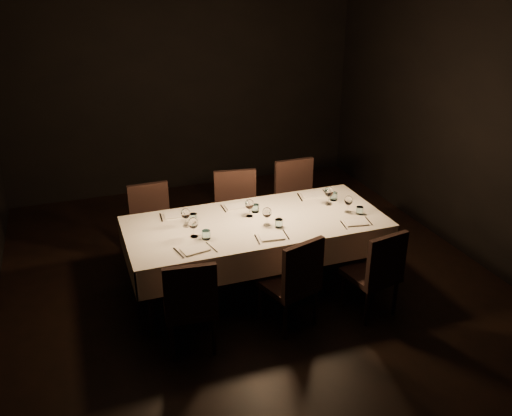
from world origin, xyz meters
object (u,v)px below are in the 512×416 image
object	(u,v)px
chair_far_left	(152,222)
chair_far_center	(237,211)
chair_far_right	(297,199)
chair_near_left	(190,302)
chair_near_right	(377,270)
chair_near_center	(295,279)
dining_table	(256,228)

from	to	relation	value
chair_far_left	chair_far_center	bearing A→B (deg)	-8.51
chair_far_center	chair_far_right	distance (m)	0.77
chair_near_left	chair_near_right	size ratio (longest dim) A/B	1.01
chair_far_right	chair_near_center	bearing A→B (deg)	-114.54
chair_far_left	chair_far_center	size ratio (longest dim) A/B	0.93
chair_near_center	chair_near_right	xyz separation A→B (m)	(0.79, -0.09, -0.01)
dining_table	chair_far_right	xyz separation A→B (m)	(0.82, 0.83, -0.15)
dining_table	chair_far_right	distance (m)	1.18
dining_table	chair_near_center	bearing A→B (deg)	-82.34
chair_near_left	chair_far_left	distance (m)	1.61
chair_near_right	chair_far_left	distance (m)	2.44
chair_near_left	chair_far_left	world-z (taller)	chair_far_left
chair_near_left	chair_near_center	distance (m)	0.95
dining_table	chair_far_left	size ratio (longest dim) A/B	2.77
dining_table	chair_near_right	bearing A→B (deg)	-42.86
chair_far_center	chair_near_center	bearing A→B (deg)	-79.19
chair_near_left	chair_far_left	size ratio (longest dim) A/B	0.99
dining_table	chair_far_right	world-z (taller)	chair_far_right
dining_table	chair_near_center	size ratio (longest dim) A/B	2.77
chair_far_right	chair_near_right	bearing A→B (deg)	-87.50
chair_near_center	chair_far_center	size ratio (longest dim) A/B	0.93
chair_near_right	chair_far_right	distance (m)	1.66
chair_near_center	chair_near_right	world-z (taller)	chair_near_center
chair_far_right	chair_near_left	bearing A→B (deg)	-136.35
chair_near_left	chair_near_center	xyz separation A→B (m)	(0.95, 0.02, 0.01)
chair_near_left	chair_far_center	distance (m)	1.74
chair_near_center	chair_far_left	world-z (taller)	same
chair_near_right	chair_far_center	bearing A→B (deg)	-71.62
chair_near_left	chair_near_right	bearing A→B (deg)	-175.48
dining_table	chair_near_left	distance (m)	1.15
chair_near_center	chair_far_left	distance (m)	1.87
chair_near_left	chair_near_right	world-z (taller)	chair_near_left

